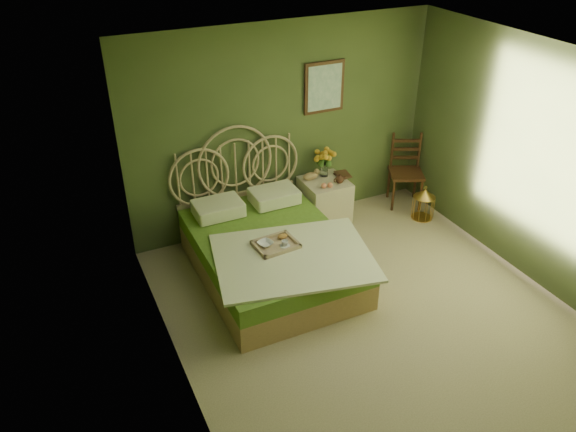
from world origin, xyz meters
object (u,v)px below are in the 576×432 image
bed (269,250)px  chair (403,166)px  nightstand (324,197)px  birdcage (423,204)px

bed → chair: 2.50m
nightstand → birdcage: nightstand is taller
chair → birdcage: 0.62m
nightstand → chair: nightstand is taller
nightstand → birdcage: (1.25, -0.48, -0.16)m
bed → birdcage: (2.37, 0.26, -0.10)m
bed → nightstand: bearing=33.7°
chair → birdcage: size_ratio=2.30×
chair → birdcage: (0.00, -0.52, -0.34)m
bed → nightstand: bed is taller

